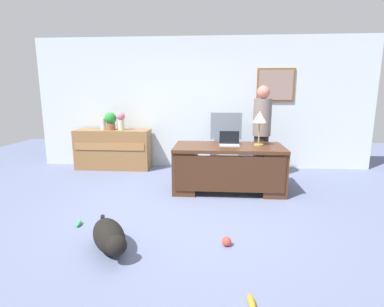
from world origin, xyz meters
TOP-DOWN VIEW (x-y plane):
  - ground_plane at (0.00, 0.00)m, footprint 12.00×12.00m
  - back_wall at (0.01, 2.60)m, footprint 7.00×0.16m
  - desk at (0.51, 0.97)m, footprint 1.76×0.89m
  - credenza at (-1.84, 2.25)m, footprint 1.54×0.50m
  - armchair at (0.50, 1.92)m, footprint 0.60×0.59m
  - person_standing at (1.13, 1.68)m, footprint 0.32×0.32m
  - dog_lying at (-0.77, -1.07)m, footprint 0.59×0.71m
  - laptop at (0.52, 1.04)m, footprint 0.32×0.22m
  - desk_lamp at (0.99, 1.05)m, footprint 0.22×0.22m
  - vase_with_flowers at (-1.65, 2.25)m, footprint 0.17×0.17m
  - vase_empty at (-2.03, 2.25)m, footprint 0.11×0.11m
  - potted_plant at (-1.87, 2.25)m, footprint 0.24×0.24m
  - dog_toy_ball at (0.43, -0.88)m, footprint 0.10×0.10m
  - dog_toy_bone at (-1.35, -0.53)m, footprint 0.07×0.16m
  - dog_toy_plush at (0.59, -1.78)m, footprint 0.07×0.20m

SIDE VIEW (x-z plane):
  - ground_plane at x=0.00m, z-range 0.00..0.00m
  - dog_toy_bone at x=-1.35m, z-range 0.00..0.05m
  - dog_toy_plush at x=0.59m, z-range 0.00..0.05m
  - dog_toy_ball at x=0.43m, z-range 0.00..0.10m
  - dog_lying at x=-0.77m, z-range 0.01..0.31m
  - desk at x=0.51m, z-range 0.03..0.78m
  - credenza at x=-1.84m, z-range 0.00..0.82m
  - armchair at x=0.50m, z-range -0.08..1.12m
  - laptop at x=0.52m, z-range 0.69..0.91m
  - person_standing at x=1.13m, z-range 0.03..1.74m
  - vase_empty at x=-2.03m, z-range 0.82..1.06m
  - potted_plant at x=-1.87m, z-range 0.84..1.20m
  - vase_with_flowers at x=-1.65m, z-range 0.84..1.21m
  - desk_lamp at x=0.99m, z-range 0.90..1.45m
  - back_wall at x=0.01m, z-range 0.00..2.70m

